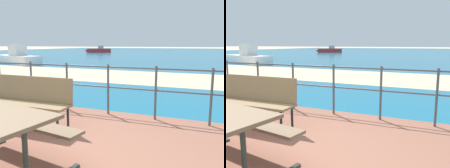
% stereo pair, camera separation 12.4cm
% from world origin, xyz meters
% --- Properties ---
extents(sea_water, '(90.00, 90.00, 0.01)m').
position_xyz_m(sea_water, '(0.00, 40.00, 0.01)').
color(sea_water, '#196B8E').
rests_on(sea_water, ground).
extents(beach_strip, '(54.04, 4.91, 0.01)m').
position_xyz_m(beach_strip, '(0.00, 8.48, 0.01)').
color(beach_strip, beige).
rests_on(beach_strip, ground).
extents(park_bench, '(1.72, 0.42, 0.89)m').
position_xyz_m(park_bench, '(-1.00, 1.13, 0.60)').
color(park_bench, '#8C704C').
rests_on(park_bench, patio_paving).
extents(railing_fence, '(5.94, 0.04, 1.04)m').
position_xyz_m(railing_fence, '(0.00, 2.38, 0.70)').
color(railing_fence, '#4C5156').
rests_on(railing_fence, patio_paving).
extents(boat_near, '(4.69, 2.54, 1.20)m').
position_xyz_m(boat_near, '(-16.24, 36.61, 0.40)').
color(boat_near, red).
rests_on(boat_near, sea_water).
extents(boat_mid, '(5.57, 2.88, 1.52)m').
position_xyz_m(boat_mid, '(-11.73, 12.02, 0.46)').
color(boat_mid, silver).
rests_on(boat_mid, sea_water).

